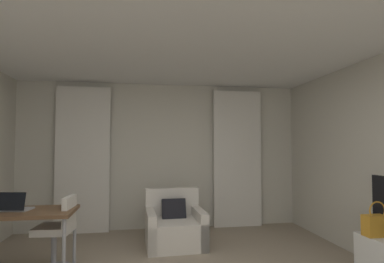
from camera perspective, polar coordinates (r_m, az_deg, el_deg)
The scene contains 9 objects.
wall_window at distance 5.69m, azimuth -5.42°, elevation -4.44°, with size 5.12×0.06×2.60m.
ceiling at distance 2.91m, azimuth -1.22°, elevation 20.74°, with size 5.12×6.12×0.06m, color white.
curtain_left_panel at distance 5.64m, azimuth -19.47°, elevation -4.82°, with size 0.90×0.06×2.50m.
curtain_right_panel at distance 5.82m, azimuth 8.36°, elevation -4.88°, with size 0.90×0.06×2.50m.
armchair at distance 4.83m, azimuth -3.23°, elevation -17.17°, with size 0.87×0.86×0.81m.
desk at distance 4.13m, azimuth -29.74°, elevation -13.48°, with size 1.27×0.63×0.74m.
desk_chair at distance 4.15m, azimuth -23.53°, elevation -17.57°, with size 0.48×0.48×0.88m.
laptop at distance 4.13m, azimuth -29.91°, elevation -11.92°, with size 0.36×0.30×0.22m.
handbag_primary at distance 3.97m, azimuth 31.03°, elevation -14.49°, with size 0.30×0.14×0.37m.
Camera 1 is at (-0.36, -2.64, 1.47)m, focal length 28.95 mm.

